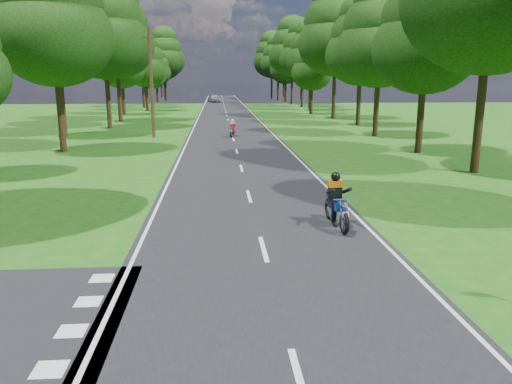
{
  "coord_description": "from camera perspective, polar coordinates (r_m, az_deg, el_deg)",
  "views": [
    {
      "loc": [
        -1.15,
        -10.4,
        4.41
      ],
      "look_at": [
        -0.04,
        4.0,
        1.1
      ],
      "focal_mm": 35.0,
      "sensor_mm": 36.0,
      "label": 1
    }
  ],
  "objects": [
    {
      "name": "distant_car",
      "position": [
        94.63,
        -4.84,
        10.63
      ],
      "size": [
        2.59,
        4.58,
        1.47
      ],
      "primitive_type": "imported",
      "rotation": [
        0.0,
        0.0,
        0.21
      ],
      "color": "#A9ABB0",
      "rests_on": "main_road"
    },
    {
      "name": "rider_far_red",
      "position": [
        38.54,
        -2.73,
        7.34
      ],
      "size": [
        0.81,
        1.67,
        1.33
      ],
      "primitive_type": null,
      "rotation": [
        0.0,
        0.0,
        -0.18
      ],
      "color": "#A5220C",
      "rests_on": "main_road"
    },
    {
      "name": "road_markings",
      "position": [
        58.7,
        -3.44,
        8.59
      ],
      "size": [
        7.4,
        140.0,
        0.01
      ],
      "color": "silver",
      "rests_on": "main_road"
    },
    {
      "name": "telegraph_pole",
      "position": [
        38.71,
        -11.87,
        12.13
      ],
      "size": [
        1.2,
        0.26,
        8.0
      ],
      "color": "#382616",
      "rests_on": "ground"
    },
    {
      "name": "ground",
      "position": [
        11.36,
        1.8,
        -9.94
      ],
      "size": [
        160.0,
        160.0,
        0.0
      ],
      "primitive_type": "plane",
      "color": "#185613",
      "rests_on": "ground"
    },
    {
      "name": "main_road",
      "position": [
        60.57,
        -3.34,
        8.71
      ],
      "size": [
        7.0,
        140.0,
        0.02
      ],
      "primitive_type": "cube",
      "color": "black",
      "rests_on": "ground"
    },
    {
      "name": "treeline",
      "position": [
        70.62,
        -2.4,
        16.0
      ],
      "size": [
        40.0,
        115.35,
        14.78
      ],
      "color": "black",
      "rests_on": "ground"
    },
    {
      "name": "rider_near_blue",
      "position": [
        15.16,
        9.23,
        -0.89
      ],
      "size": [
        0.75,
        2.0,
        1.64
      ],
      "primitive_type": null,
      "rotation": [
        0.0,
        0.0,
        0.05
      ],
      "color": "navy",
      "rests_on": "main_road"
    }
  ]
}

